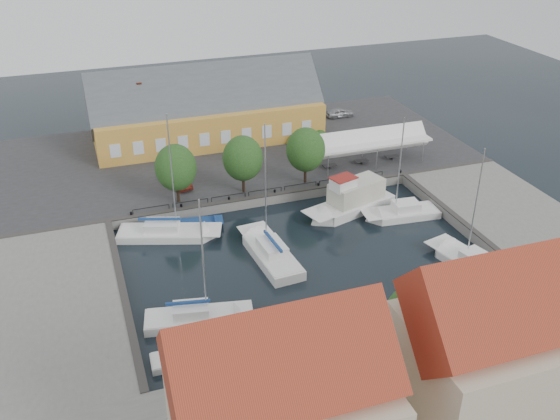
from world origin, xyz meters
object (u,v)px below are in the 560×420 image
object	(u,v)px
car_red	(178,180)
launch_sw	(184,360)
east_boat_a	(402,214)
east_boat_c	(474,266)
tent_canopy	(370,141)
trawler	(352,202)
warehouse	(202,113)
west_boat_a	(167,234)
car_silver	(340,113)
center_sailboat	(271,255)
launch_nw	(199,225)
west_boat_d	(196,319)

from	to	relation	value
car_red	launch_sw	world-z (taller)	car_red
east_boat_a	east_boat_c	size ratio (longest dim) A/B	0.96
tent_canopy	trawler	xyz separation A→B (m)	(-6.09, -8.44, -2.67)
tent_canopy	trawler	size ratio (longest dim) A/B	1.31
tent_canopy	car_red	xyz separation A→B (m)	(-22.28, 1.23, -1.97)
warehouse	west_boat_a	world-z (taller)	west_boat_a
car_silver	center_sailboat	world-z (taller)	center_sailboat
trawler	west_boat_a	world-z (taller)	west_boat_a
tent_canopy	west_boat_a	size ratio (longest dim) A/B	1.07
trawler	west_boat_a	distance (m)	19.11
warehouse	trawler	size ratio (longest dim) A/B	2.67
center_sailboat	warehouse	bearing A→B (deg)	89.30
warehouse	center_sailboat	world-z (taller)	center_sailboat
east_boat_a	warehouse	bearing A→B (deg)	120.44
center_sailboat	launch_nw	distance (m)	9.36
center_sailboat	west_boat_d	world-z (taller)	center_sailboat
car_red	launch_sw	xyz separation A→B (m)	(-4.85, -26.40, -1.62)
center_sailboat	east_boat_c	xyz separation A→B (m)	(16.47, -7.57, -0.10)
warehouse	trawler	bearing A→B (deg)	-64.77
west_boat_a	launch_sw	world-z (taller)	west_boat_a
east_boat_c	launch_sw	world-z (taller)	east_boat_c
tent_canopy	trawler	world-z (taller)	trawler
center_sailboat	launch_sw	size ratio (longest dim) A/B	2.62
east_boat_c	east_boat_a	bearing A→B (deg)	97.16
tent_canopy	car_silver	bearing A→B (deg)	78.52
launch_sw	launch_nw	xyz separation A→B (m)	(5.37, 18.87, -0.00)
trawler	west_boat_a	bearing A→B (deg)	176.86
car_red	launch_nw	world-z (taller)	car_red
car_red	launch_nw	xyz separation A→B (m)	(0.52, -7.53, -1.62)
tent_canopy	center_sailboat	distance (m)	22.43
tent_canopy	west_boat_d	size ratio (longest dim) A/B	1.23
east_boat_a	launch_nw	xyz separation A→B (m)	(-19.97, 5.03, -0.17)
tent_canopy	car_silver	size ratio (longest dim) A/B	3.67
center_sailboat	trawler	size ratio (longest dim) A/B	1.24
west_boat_d	launch_sw	world-z (taller)	west_boat_d
launch_sw	center_sailboat	bearing A→B (deg)	46.80
warehouse	west_boat_a	distance (m)	23.28
car_silver	tent_canopy	bearing A→B (deg)	170.05
tent_canopy	center_sailboat	bearing A→B (deg)	-139.78
center_sailboat	launch_nw	xyz separation A→B (m)	(-4.82, 8.02, -0.27)
tent_canopy	east_boat_c	world-z (taller)	east_boat_c
tent_canopy	east_boat_a	world-z (taller)	east_boat_a
east_boat_a	west_boat_a	bearing A→B (deg)	170.41
east_boat_a	east_boat_c	distance (m)	10.64
west_boat_d	launch_nw	distance (m)	15.26
warehouse	east_boat_c	size ratio (longest dim) A/B	2.42
east_boat_c	launch_sw	bearing A→B (deg)	-172.99
car_red	east_boat_a	world-z (taller)	east_boat_a
west_boat_a	launch_sw	xyz separation A→B (m)	(-1.97, -17.78, -0.18)
tent_canopy	launch_nw	xyz separation A→B (m)	(-21.76, -6.30, -3.59)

